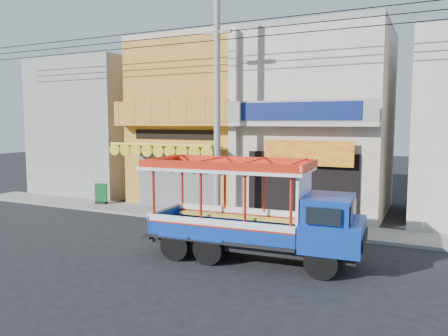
# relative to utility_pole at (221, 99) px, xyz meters

# --- Properties ---
(ground) EXTENTS (90.00, 90.00, 0.00)m
(ground) POSITION_rel_utility_pole_xyz_m (0.85, -3.30, -5.03)
(ground) COLOR black
(ground) RESTS_ON ground
(sidewalk) EXTENTS (30.00, 2.00, 0.12)m
(sidewalk) POSITION_rel_utility_pole_xyz_m (0.85, 0.70, -4.97)
(sidewalk) COLOR slate
(sidewalk) RESTS_ON ground
(shophouse_left) EXTENTS (6.00, 7.50, 8.24)m
(shophouse_left) POSITION_rel_utility_pole_xyz_m (-3.15, 4.66, -0.92)
(shophouse_left) COLOR #AC7526
(shophouse_left) RESTS_ON ground
(shophouse_right) EXTENTS (6.00, 6.75, 8.24)m
(shophouse_right) POSITION_rel_utility_pole_xyz_m (2.85, 4.66, -0.93)
(shophouse_right) COLOR #AFA48F
(shophouse_right) RESTS_ON ground
(party_pilaster) EXTENTS (0.35, 0.30, 8.00)m
(party_pilaster) POSITION_rel_utility_pole_xyz_m (-0.15, 1.55, -1.03)
(party_pilaster) COLOR #AFA48F
(party_pilaster) RESTS_ON ground
(filler_building_left) EXTENTS (6.00, 6.00, 7.60)m
(filler_building_left) POSITION_rel_utility_pole_xyz_m (-10.15, 4.70, -1.23)
(filler_building_left) COLOR gray
(filler_building_left) RESTS_ON ground
(utility_pole) EXTENTS (28.00, 0.26, 9.00)m
(utility_pole) POSITION_rel_utility_pole_xyz_m (0.00, 0.00, 0.00)
(utility_pole) COLOR gray
(utility_pole) RESTS_ON ground
(songthaew_truck) EXTENTS (6.60, 2.55, 3.02)m
(songthaew_truck) POSITION_rel_utility_pole_xyz_m (3.36, -3.70, -3.58)
(songthaew_truck) COLOR black
(songthaew_truck) RESTS_ON ground
(green_sign) EXTENTS (0.65, 0.40, 1.00)m
(green_sign) POSITION_rel_utility_pole_xyz_m (-7.02, 0.91, -4.49)
(green_sign) COLOR black
(green_sign) RESTS_ON sidewalk
(potted_plant_b) EXTENTS (0.63, 0.71, 1.07)m
(potted_plant_b) POSITION_rel_utility_pole_xyz_m (3.60, 0.24, -4.38)
(potted_plant_b) COLOR #164C15
(potted_plant_b) RESTS_ON sidewalk
(potted_plant_c) EXTENTS (0.76, 0.76, 0.96)m
(potted_plant_c) POSITION_rel_utility_pole_xyz_m (3.76, 1.31, -4.43)
(potted_plant_c) COLOR #164C15
(potted_plant_c) RESTS_ON sidewalk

